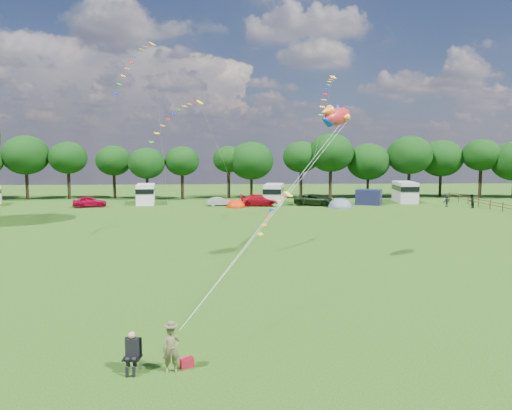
{
  "coord_description": "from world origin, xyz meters",
  "views": [
    {
      "loc": [
        -1.61,
        -23.59,
        7.39
      ],
      "look_at": [
        0.0,
        8.0,
        4.0
      ],
      "focal_mm": 35.0,
      "sensor_mm": 36.0,
      "label": 1
    }
  ],
  "objects_px": {
    "tent_greyblue": "(340,208)",
    "campervan_d": "(405,191)",
    "car_d": "(315,200)",
    "walker_b": "(446,201)",
    "car_a": "(90,202)",
    "camp_chair": "(132,347)",
    "fish_kite": "(335,116)",
    "kite_flyer": "(171,349)",
    "walker_a": "(471,201)",
    "campervan_c": "(274,194)",
    "tent_orange": "(236,207)",
    "car_b": "(220,201)",
    "campervan_b": "(146,193)",
    "car_c": "(260,200)"
  },
  "relations": [
    {
      "from": "car_a",
      "to": "walker_a",
      "type": "height_order",
      "value": "walker_a"
    },
    {
      "from": "car_a",
      "to": "tent_orange",
      "type": "height_order",
      "value": "car_a"
    },
    {
      "from": "car_a",
      "to": "camp_chair",
      "type": "relative_size",
      "value": 3.16
    },
    {
      "from": "campervan_b",
      "to": "campervan_c",
      "type": "xyz_separation_m",
      "value": [
        18.07,
        -1.43,
        0.02
      ]
    },
    {
      "from": "tent_orange",
      "to": "car_d",
      "type": "bearing_deg",
      "value": 9.59
    },
    {
      "from": "car_b",
      "to": "car_c",
      "type": "xyz_separation_m",
      "value": [
        5.4,
        -0.53,
        0.17
      ]
    },
    {
      "from": "tent_greyblue",
      "to": "fish_kite",
      "type": "xyz_separation_m",
      "value": [
        -7.86,
        -33.18,
        9.6
      ]
    },
    {
      "from": "car_b",
      "to": "campervan_c",
      "type": "distance_m",
      "value": 7.71
    },
    {
      "from": "car_a",
      "to": "fish_kite",
      "type": "height_order",
      "value": "fish_kite"
    },
    {
      "from": "car_d",
      "to": "tent_orange",
      "type": "height_order",
      "value": "car_d"
    },
    {
      "from": "tent_orange",
      "to": "fish_kite",
      "type": "distance_m",
      "value": 36.1
    },
    {
      "from": "tent_greyblue",
      "to": "walker_a",
      "type": "xyz_separation_m",
      "value": [
        17.11,
        -1.33,
        0.9
      ]
    },
    {
      "from": "car_b",
      "to": "car_d",
      "type": "bearing_deg",
      "value": -102.6
    },
    {
      "from": "campervan_b",
      "to": "car_b",
      "type": "bearing_deg",
      "value": -112.06
    },
    {
      "from": "car_d",
      "to": "walker_b",
      "type": "relative_size",
      "value": 3.57
    },
    {
      "from": "campervan_c",
      "to": "campervan_d",
      "type": "bearing_deg",
      "value": -73.41
    },
    {
      "from": "campervan_d",
      "to": "tent_greyblue",
      "type": "height_order",
      "value": "campervan_d"
    },
    {
      "from": "car_b",
      "to": "car_d",
      "type": "xyz_separation_m",
      "value": [
        13.05,
        -0.16,
        0.19
      ]
    },
    {
      "from": "car_a",
      "to": "car_b",
      "type": "xyz_separation_m",
      "value": [
        17.38,
        0.83,
        -0.14
      ]
    },
    {
      "from": "car_a",
      "to": "tent_greyblue",
      "type": "distance_m",
      "value": 33.43
    },
    {
      "from": "car_b",
      "to": "car_a",
      "type": "bearing_deg",
      "value": 80.83
    },
    {
      "from": "tent_orange",
      "to": "walker_a",
      "type": "bearing_deg",
      "value": -4.51
    },
    {
      "from": "camp_chair",
      "to": "campervan_d",
      "type": "bearing_deg",
      "value": 68.59
    },
    {
      "from": "car_d",
      "to": "fish_kite",
      "type": "height_order",
      "value": "fish_kite"
    },
    {
      "from": "tent_greyblue",
      "to": "kite_flyer",
      "type": "height_order",
      "value": "kite_flyer"
    },
    {
      "from": "car_d",
      "to": "fish_kite",
      "type": "bearing_deg",
      "value": -166.11
    },
    {
      "from": "car_c",
      "to": "campervan_c",
      "type": "bearing_deg",
      "value": -39.57
    },
    {
      "from": "campervan_c",
      "to": "camp_chair",
      "type": "xyz_separation_m",
      "value": [
        -9.38,
        -53.24,
        -0.69
      ]
    },
    {
      "from": "tent_orange",
      "to": "camp_chair",
      "type": "distance_m",
      "value": 49.9
    },
    {
      "from": "fish_kite",
      "to": "campervan_c",
      "type": "bearing_deg",
      "value": 46.89
    },
    {
      "from": "tent_greyblue",
      "to": "campervan_d",
      "type": "bearing_deg",
      "value": 31.61
    },
    {
      "from": "kite_flyer",
      "to": "tent_greyblue",
      "type": "bearing_deg",
      "value": 59.85
    },
    {
      "from": "car_b",
      "to": "camp_chair",
      "type": "height_order",
      "value": "camp_chair"
    },
    {
      "from": "fish_kite",
      "to": "campervan_b",
      "type": "bearing_deg",
      "value": 71.43
    },
    {
      "from": "tent_greyblue",
      "to": "walker_a",
      "type": "bearing_deg",
      "value": -4.46
    },
    {
      "from": "car_b",
      "to": "kite_flyer",
      "type": "height_order",
      "value": "kite_flyer"
    },
    {
      "from": "car_a",
      "to": "walker_b",
      "type": "bearing_deg",
      "value": -107.68
    },
    {
      "from": "campervan_d",
      "to": "fish_kite",
      "type": "relative_size",
      "value": 2.2
    },
    {
      "from": "tent_greyblue",
      "to": "walker_a",
      "type": "relative_size",
      "value": 1.96
    },
    {
      "from": "campervan_c",
      "to": "walker_b",
      "type": "relative_size",
      "value": 3.79
    },
    {
      "from": "tent_greyblue",
      "to": "fish_kite",
      "type": "relative_size",
      "value": 1.25
    },
    {
      "from": "campervan_c",
      "to": "fish_kite",
      "type": "xyz_separation_m",
      "value": [
        0.61,
        -37.8,
        8.09
      ]
    },
    {
      "from": "camp_chair",
      "to": "fish_kite",
      "type": "height_order",
      "value": "fish_kite"
    },
    {
      "from": "campervan_b",
      "to": "car_a",
      "type": "bearing_deg",
      "value": 112.59
    },
    {
      "from": "tent_greyblue",
      "to": "camp_chair",
      "type": "relative_size",
      "value": 2.58
    },
    {
      "from": "campervan_c",
      "to": "campervan_d",
      "type": "height_order",
      "value": "campervan_d"
    },
    {
      "from": "campervan_d",
      "to": "fish_kite",
      "type": "height_order",
      "value": "fish_kite"
    },
    {
      "from": "walker_a",
      "to": "walker_b",
      "type": "height_order",
      "value": "walker_a"
    },
    {
      "from": "car_c",
      "to": "tent_greyblue",
      "type": "relative_size",
      "value": 1.42
    },
    {
      "from": "car_c",
      "to": "walker_a",
      "type": "xyz_separation_m",
      "value": [
        27.68,
        -3.91,
        0.16
      ]
    }
  ]
}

